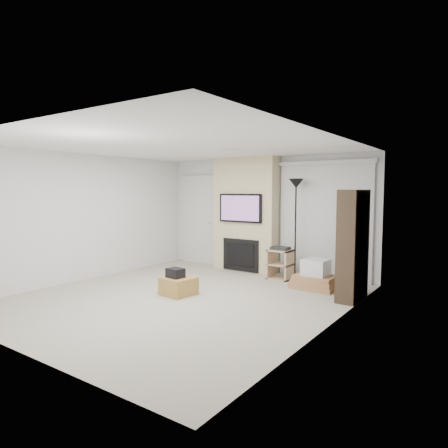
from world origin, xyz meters
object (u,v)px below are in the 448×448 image
Objects in this scene: ottoman at (178,286)px; bookshelf at (353,245)px; av_stand at (280,262)px; box_stack at (316,277)px; floor_lamp at (296,200)px.

ottoman is 0.28× the size of bookshelf.
box_stack is at bearing -19.84° from av_stand.
ottoman is 0.25× the size of floor_lamp.
floor_lamp is at bearing 140.38° from box_stack.
floor_lamp is (1.09, 2.31, 1.44)m from ottoman.
ottoman is at bearing -150.76° from bookshelf.
floor_lamp reaches higher than bookshelf.
ottoman is 2.26m from av_stand.
box_stack is 0.46× the size of bookshelf.
floor_lamp is 2.44× the size of box_stack.
bookshelf reaches higher than box_stack.
floor_lamp is 1.82m from bookshelf.
av_stand reaches higher than ottoman.
bookshelf is at bearing -24.19° from box_stack.
floor_lamp is 1.12× the size of bookshelf.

